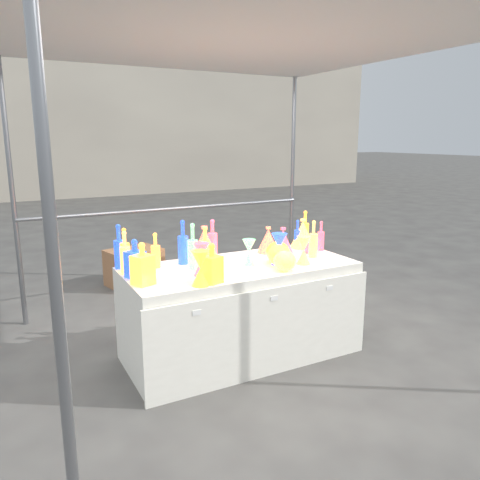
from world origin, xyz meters
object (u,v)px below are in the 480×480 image
cardboard_box_closed (134,267)px  bottle_0 (156,250)px  display_table (241,311)px  lampshade_0 (205,243)px  decanter_0 (143,264)px  globe_0 (279,256)px  hourglass_0 (200,268)px

cardboard_box_closed → bottle_0: 2.11m
display_table → lampshade_0: 0.62m
display_table → lampshade_0: lampshade_0 is taller
decanter_0 → lampshade_0: 0.76m
cardboard_box_closed → globe_0: bearing=-91.7°
cardboard_box_closed → lampshade_0: size_ratio=2.15×
bottle_0 → globe_0: size_ratio=1.48×
cardboard_box_closed → lampshade_0: 2.05m
hourglass_0 → globe_0: size_ratio=1.31×
decanter_0 → bottle_0: bearing=36.4°
lampshade_0 → bottle_0: bearing=175.5°
display_table → cardboard_box_closed: display_table is taller
globe_0 → lampshade_0: size_ratio=0.66×
bottle_0 → hourglass_0: (0.12, -0.58, -0.02)m
display_table → hourglass_0: (-0.48, -0.33, 0.50)m
decanter_0 → globe_0: bearing=-24.9°
globe_0 → lampshade_0: (-0.44, 0.43, 0.07)m
display_table → hourglass_0: hourglass_0 is taller
bottle_0 → globe_0: bearing=-24.1°
display_table → cardboard_box_closed: (-0.25, 2.22, -0.16)m
display_table → cardboard_box_closed: size_ratio=3.08×
hourglass_0 → lampshade_0: size_ratio=0.86×
display_table → hourglass_0: size_ratio=7.66×
hourglass_0 → lampshade_0: bearing=63.8°
decanter_0 → hourglass_0: (0.33, -0.21, -0.03)m
display_table → lampshade_0: (-0.18, 0.29, 0.51)m
display_table → globe_0: (0.27, -0.14, 0.45)m
cardboard_box_closed → globe_0: 2.49m
display_table → globe_0: size_ratio=10.06×
cardboard_box_closed → hourglass_0: hourglass_0 is taller
hourglass_0 → globe_0: (0.75, 0.19, -0.05)m
globe_0 → lampshade_0: bearing=136.2°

